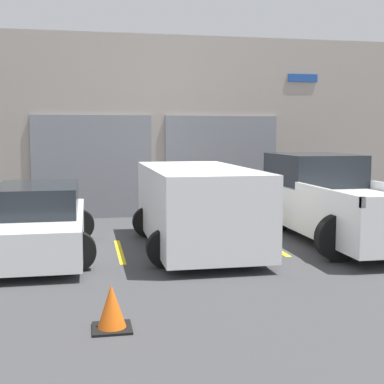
% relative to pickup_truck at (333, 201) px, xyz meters
% --- Properties ---
extents(ground_plane, '(28.00, 28.00, 0.00)m').
position_rel_pickup_truck_xyz_m(ground_plane, '(-3.12, 1.09, -0.86)').
color(ground_plane, '#3D3D3F').
extents(shophouse_building, '(14.68, 0.68, 5.04)m').
position_rel_pickup_truck_xyz_m(shophouse_building, '(-3.13, 4.37, 1.62)').
color(shophouse_building, '#9E9389').
rests_on(shophouse_building, ground).
extents(pickup_truck, '(2.49, 5.15, 1.84)m').
position_rel_pickup_truck_xyz_m(pickup_truck, '(0.00, 0.00, 0.00)').
color(pickup_truck, white).
rests_on(pickup_truck, ground).
extents(sedan_white, '(2.18, 4.38, 1.35)m').
position_rel_pickup_truck_xyz_m(sedan_white, '(-6.24, -0.30, -0.23)').
color(sedan_white, white).
rests_on(sedan_white, ground).
extents(sedan_side, '(2.37, 4.62, 1.65)m').
position_rel_pickup_truck_xyz_m(sedan_side, '(-3.12, -0.32, 0.03)').
color(sedan_side, white).
rests_on(sedan_side, ground).
extents(parking_stripe_left, '(0.12, 2.20, 0.01)m').
position_rel_pickup_truck_xyz_m(parking_stripe_left, '(-4.68, -0.32, -0.86)').
color(parking_stripe_left, gold).
rests_on(parking_stripe_left, ground).
extents(parking_stripe_centre, '(0.12, 2.20, 0.01)m').
position_rel_pickup_truck_xyz_m(parking_stripe_centre, '(-1.56, -0.32, -0.86)').
color(parking_stripe_centre, gold).
rests_on(parking_stripe_centre, ground).
extents(traffic_cone, '(0.47, 0.47, 0.55)m').
position_rel_pickup_truck_xyz_m(traffic_cone, '(-5.02, -4.58, -0.61)').
color(traffic_cone, black).
rests_on(traffic_cone, ground).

